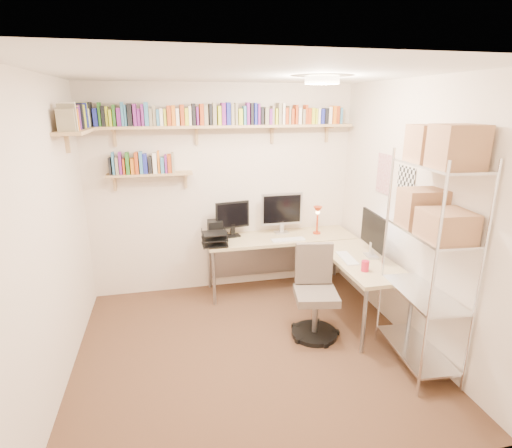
# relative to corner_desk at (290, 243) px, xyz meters

# --- Properties ---
(ground) EXTENTS (3.20, 3.20, 0.00)m
(ground) POSITION_rel_corner_desk_xyz_m (-0.69, -0.98, -0.70)
(ground) COLOR #42301C
(ground) RESTS_ON ground
(room_shell) EXTENTS (3.24, 3.04, 2.52)m
(room_shell) POSITION_rel_corner_desk_xyz_m (-0.69, -0.98, 0.85)
(room_shell) COLOR beige
(room_shell) RESTS_ON ground
(wall_shelves) EXTENTS (3.12, 1.09, 0.80)m
(wall_shelves) POSITION_rel_corner_desk_xyz_m (-1.15, 0.32, 1.33)
(wall_shelves) COLOR tan
(wall_shelves) RESTS_ON ground
(corner_desk) EXTENTS (1.88, 1.83, 1.22)m
(corner_desk) POSITION_rel_corner_desk_xyz_m (0.00, 0.00, 0.00)
(corner_desk) COLOR tan
(corner_desk) RESTS_ON ground
(office_chair) EXTENTS (0.49, 0.51, 0.93)m
(office_chair) POSITION_rel_corner_desk_xyz_m (0.02, -0.82, -0.31)
(office_chair) COLOR black
(office_chair) RESTS_ON ground
(wire_rack) EXTENTS (0.47, 0.86, 2.13)m
(wire_rack) POSITION_rel_corner_desk_xyz_m (0.73, -1.52, 0.84)
(wire_rack) COLOR silver
(wire_rack) RESTS_ON ground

